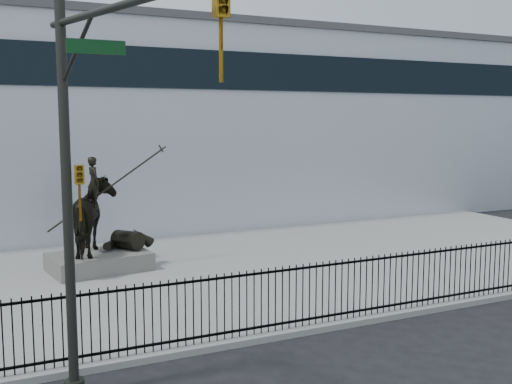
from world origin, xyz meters
name	(u,v)px	position (x,y,z in m)	size (l,w,h in m)	color
ground	(392,339)	(0.00, 0.00, 0.00)	(120.00, 120.00, 0.00)	black
plaza	(259,267)	(0.00, 7.00, 0.07)	(30.00, 12.00, 0.15)	gray
building	(151,128)	(0.00, 20.00, 4.50)	(44.00, 14.00, 9.00)	silver
picket_fence	(361,287)	(0.00, 1.25, 0.90)	(22.10, 0.10, 1.50)	black
statue_plinth	(99,261)	(-4.95, 8.62, 0.43)	(3.00, 2.07, 0.56)	#605E58
equestrian_statue	(99,217)	(-4.89, 8.63, 1.89)	(3.82, 2.64, 3.26)	black
traffic_signal_left	(89,179)	(-6.75, -0.62, 4.03)	(1.52, 4.84, 7.00)	black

